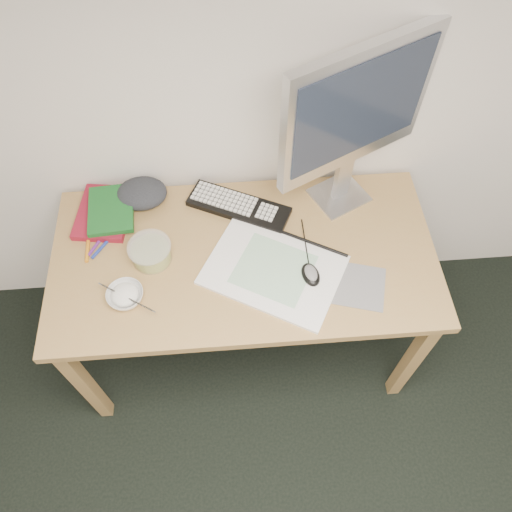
{
  "coord_description": "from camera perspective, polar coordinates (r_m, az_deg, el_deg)",
  "views": [
    {
      "loc": [
        -0.08,
        0.44,
        2.27
      ],
      "look_at": [
        -0.01,
        1.37,
        0.83
      ],
      "focal_mm": 35.0,
      "sensor_mm": 36.0,
      "label": 1
    }
  ],
  "objects": [
    {
      "name": "book_green",
      "position": [
        1.97,
        -16.25,
        5.12
      ],
      "size": [
        0.18,
        0.24,
        0.02
      ],
      "primitive_type": "cube",
      "rotation": [
        0.0,
        0.0,
        0.07
      ],
      "color": "#165B21",
      "rests_on": "book_red"
    },
    {
      "name": "chopsticks",
      "position": [
        1.73,
        -14.56,
        -4.61
      ],
      "size": [
        0.2,
        0.13,
        0.02
      ],
      "primitive_type": "cylinder",
      "rotation": [
        0.0,
        1.57,
        -0.57
      ],
      "color": "#AAAAAC",
      "rests_on": "rice_bowl"
    },
    {
      "name": "sketchpad",
      "position": [
        1.77,
        2.01,
        -1.6
      ],
      "size": [
        0.56,
        0.51,
        0.01
      ],
      "primitive_type": "cube",
      "rotation": [
        0.0,
        0.0,
        -0.51
      ],
      "color": "silver",
      "rests_on": "desk"
    },
    {
      "name": "pencil_black",
      "position": [
        1.86,
        -0.14,
        2.68
      ],
      "size": [
        0.17,
        0.06,
        0.01
      ],
      "primitive_type": "cylinder",
      "rotation": [
        0.0,
        1.57,
        0.33
      ],
      "color": "black",
      "rests_on": "desk"
    },
    {
      "name": "rice_bowl",
      "position": [
        1.76,
        -14.69,
        -4.41
      ],
      "size": [
        0.15,
        0.15,
        0.04
      ],
      "primitive_type": "imported",
      "rotation": [
        0.0,
        0.0,
        0.17
      ],
      "color": "white",
      "rests_on": "desk"
    },
    {
      "name": "keyboard",
      "position": [
        1.93,
        -1.98,
        5.66
      ],
      "size": [
        0.41,
        0.28,
        0.02
      ],
      "primitive_type": "cube",
      "rotation": [
        0.0,
        0.0,
        -0.45
      ],
      "color": "black",
      "rests_on": "desk"
    },
    {
      "name": "mousepad",
      "position": [
        1.78,
        11.4,
        -3.32
      ],
      "size": [
        0.24,
        0.22,
        0.0
      ],
      "primitive_type": "cube",
      "rotation": [
        0.0,
        0.0,
        -0.28
      ],
      "color": "slate",
      "rests_on": "desk"
    },
    {
      "name": "cloth_lump",
      "position": [
        1.99,
        -12.92,
        6.98
      ],
      "size": [
        0.19,
        0.17,
        0.07
      ],
      "primitive_type": "ellipsoid",
      "rotation": [
        0.0,
        0.0,
        0.28
      ],
      "color": "#23242A",
      "rests_on": "desk"
    },
    {
      "name": "pencil_pink",
      "position": [
        1.82,
        -0.51,
        0.95
      ],
      "size": [
        0.17,
        0.06,
        0.01
      ],
      "primitive_type": "cylinder",
      "rotation": [
        0.0,
        1.57,
        -0.31
      ],
      "color": "pink",
      "rests_on": "desk"
    },
    {
      "name": "book_red",
      "position": [
        1.99,
        -16.96,
        4.76
      ],
      "size": [
        0.23,
        0.28,
        0.03
      ],
      "primitive_type": "cube",
      "rotation": [
        0.0,
        0.0,
        -0.14
      ],
      "color": "maroon",
      "rests_on": "desk"
    },
    {
      "name": "desk",
      "position": [
        1.88,
        -1.34,
        -1.21
      ],
      "size": [
        1.4,
        0.7,
        0.75
      ],
      "color": "#A4814B",
      "rests_on": "ground"
    },
    {
      "name": "marker_blue",
      "position": [
        1.91,
        -17.04,
        1.16
      ],
      "size": [
        0.08,
        0.11,
        0.01
      ],
      "primitive_type": "cylinder",
      "rotation": [
        0.0,
        1.57,
        0.97
      ],
      "color": "#1D339E",
      "rests_on": "desk"
    },
    {
      "name": "marker_orange",
      "position": [
        1.93,
        -18.66,
        1.15
      ],
      "size": [
        0.02,
        0.14,
        0.01
      ],
      "primitive_type": "cylinder",
      "rotation": [
        0.0,
        1.57,
        1.61
      ],
      "color": "orange",
      "rests_on": "desk"
    },
    {
      "name": "monitor",
      "position": [
        1.71,
        11.42,
        15.75
      ],
      "size": [
        0.53,
        0.29,
        0.67
      ],
      "rotation": [
        0.0,
        0.0,
        0.47
      ],
      "color": "silver",
      "rests_on": "desk"
    },
    {
      "name": "mouse",
      "position": [
        1.75,
        6.3,
        -1.95
      ],
      "size": [
        0.08,
        0.11,
        0.03
      ],
      "primitive_type": "ellipsoid",
      "rotation": [
        0.0,
        0.0,
        0.2
      ],
      "color": "black",
      "rests_on": "sketchpad"
    },
    {
      "name": "pencil_tan",
      "position": [
        1.82,
        -0.23,
        0.82
      ],
      "size": [
        0.12,
        0.14,
        0.01
      ],
      "primitive_type": "cylinder",
      "rotation": [
        0.0,
        1.57,
        -0.84
      ],
      "color": "tan",
      "rests_on": "desk"
    },
    {
      "name": "marker_purple",
      "position": [
        1.92,
        -17.61,
        1.46
      ],
      "size": [
        0.07,
        0.12,
        0.01
      ],
      "primitive_type": "cylinder",
      "rotation": [
        0.0,
        1.57,
        1.07
      ],
      "color": "#692588",
      "rests_on": "desk"
    },
    {
      "name": "fruit_tub",
      "position": [
        1.81,
        -11.94,
        0.4
      ],
      "size": [
        0.17,
        0.17,
        0.08
      ],
      "primitive_type": "cylinder",
      "rotation": [
        0.0,
        0.0,
        0.09
      ],
      "color": "#E5E851",
      "rests_on": "desk"
    }
  ]
}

